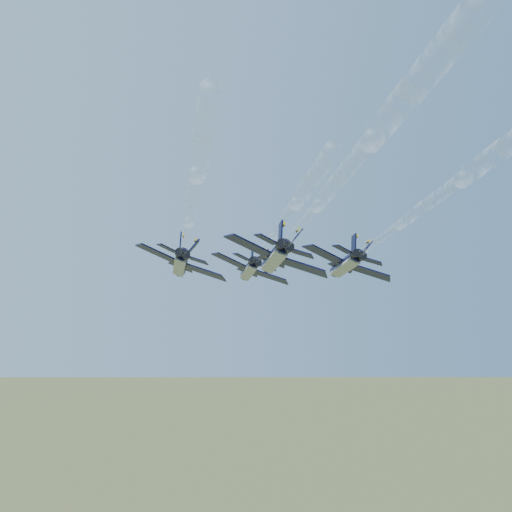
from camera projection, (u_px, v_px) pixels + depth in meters
name	position (u px, v px, depth m)	size (l,w,h in m)	color
jet_lead	(250.00, 269.00, 108.33)	(10.19, 14.79, 4.78)	black
jet_left	(181.00, 263.00, 92.48)	(10.19, 14.79, 4.78)	black
jet_right	(345.00, 264.00, 94.25)	(10.19, 14.79, 4.78)	black
jet_slot	(275.00, 257.00, 80.53)	(10.19, 14.79, 4.78)	black
smoke_trail_lead	(285.00, 252.00, 73.52)	(16.08, 44.53, 1.85)	white
smoke_trail_left	(184.00, 238.00, 57.67)	(16.08, 44.53, 1.85)	white
smoke_trail_right	(445.00, 240.00, 59.44)	(16.08, 44.53, 1.85)	white
smoke_trail_slot	(351.00, 221.00, 45.72)	(16.08, 44.53, 1.85)	white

